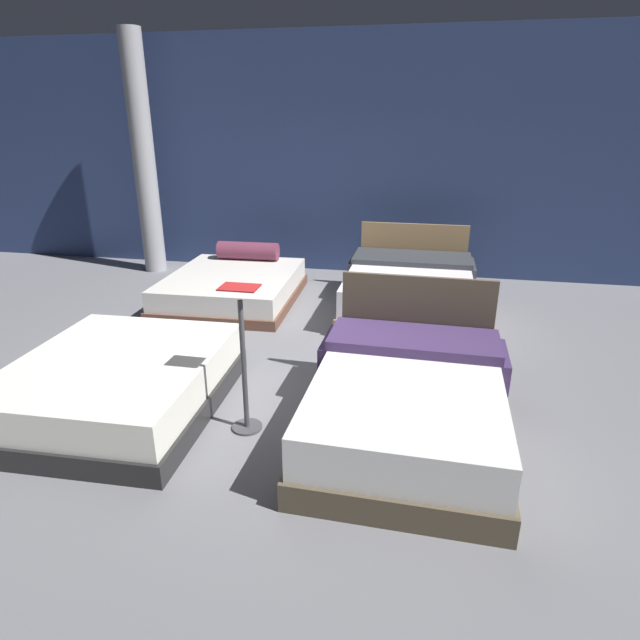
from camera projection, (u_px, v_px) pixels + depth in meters
The scene contains 8 objects.
ground_plane at pixel (289, 359), 5.44m from camera, with size 18.00×18.00×0.02m, color slate.
showroom_back_wall at pixel (343, 158), 7.95m from camera, with size 18.00×0.06×3.50m, color navy.
bed_0 at pixel (119, 384), 4.43m from camera, with size 1.67×1.95×0.47m.
bed_1 at pixel (407, 403), 4.03m from camera, with size 1.55×2.00×1.03m.
bed_2 at pixel (234, 286), 7.08m from camera, with size 1.72×2.03×0.64m.
bed_3 at pixel (409, 290), 6.66m from camera, with size 1.64×1.99×0.95m.
price_sign at pixel (244, 376), 4.05m from camera, with size 0.28×0.24×1.18m.
support_pillar at pixel (144, 157), 7.95m from camera, with size 0.33×0.33×3.50m, color #99999E.
Camera 1 is at (1.28, -4.77, 2.32)m, focal length 29.64 mm.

